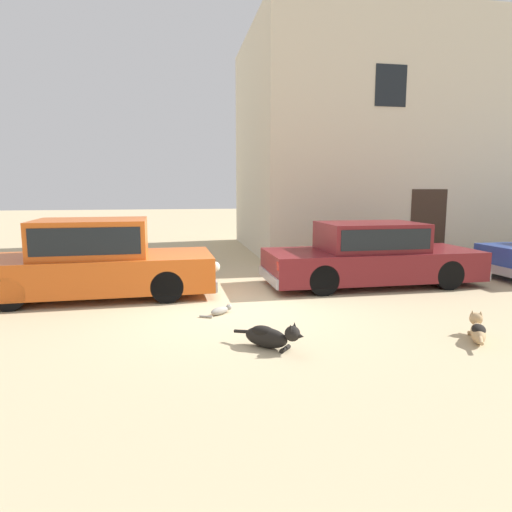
{
  "coord_description": "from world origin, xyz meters",
  "views": [
    {
      "loc": [
        -0.94,
        -7.73,
        2.11
      ],
      "look_at": [
        0.49,
        0.2,
        0.9
      ],
      "focal_mm": 31.41,
      "sensor_mm": 36.0,
      "label": 1
    }
  ],
  "objects_px": {
    "parked_sedan_second": "(371,254)",
    "stray_cat": "(221,310)",
    "stray_dog_tan": "(478,330)",
    "parked_sedan_nearest": "(94,259)",
    "stray_dog_spotted": "(270,336)"
  },
  "relations": [
    {
      "from": "parked_sedan_second",
      "to": "stray_dog_tan",
      "type": "bearing_deg",
      "value": -92.29
    },
    {
      "from": "parked_sedan_second",
      "to": "stray_cat",
      "type": "height_order",
      "value": "parked_sedan_second"
    },
    {
      "from": "stray_dog_tan",
      "to": "parked_sedan_nearest",
      "type": "bearing_deg",
      "value": 88.44
    },
    {
      "from": "parked_sedan_second",
      "to": "stray_dog_spotted",
      "type": "bearing_deg",
      "value": -131.23
    },
    {
      "from": "stray_dog_spotted",
      "to": "stray_cat",
      "type": "height_order",
      "value": "stray_dog_spotted"
    },
    {
      "from": "stray_dog_spotted",
      "to": "parked_sedan_second",
      "type": "bearing_deg",
      "value": 89.55
    },
    {
      "from": "stray_dog_spotted",
      "to": "stray_dog_tan",
      "type": "height_order",
      "value": "stray_dog_spotted"
    },
    {
      "from": "parked_sedan_nearest",
      "to": "stray_dog_tan",
      "type": "height_order",
      "value": "parked_sedan_nearest"
    },
    {
      "from": "parked_sedan_nearest",
      "to": "parked_sedan_second",
      "type": "relative_size",
      "value": 0.98
    },
    {
      "from": "parked_sedan_nearest",
      "to": "stray_cat",
      "type": "xyz_separation_m",
      "value": [
        2.3,
        -1.74,
        -0.68
      ]
    },
    {
      "from": "parked_sedan_nearest",
      "to": "stray_dog_tan",
      "type": "relative_size",
      "value": 5.21
    },
    {
      "from": "parked_sedan_nearest",
      "to": "stray_dog_spotted",
      "type": "bearing_deg",
      "value": -53.2
    },
    {
      "from": "stray_dog_tan",
      "to": "stray_cat",
      "type": "height_order",
      "value": "stray_dog_tan"
    },
    {
      "from": "parked_sedan_second",
      "to": "stray_dog_spotted",
      "type": "distance_m",
      "value": 4.7
    },
    {
      "from": "parked_sedan_nearest",
      "to": "stray_dog_tan",
      "type": "distance_m",
      "value": 6.84
    }
  ]
}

